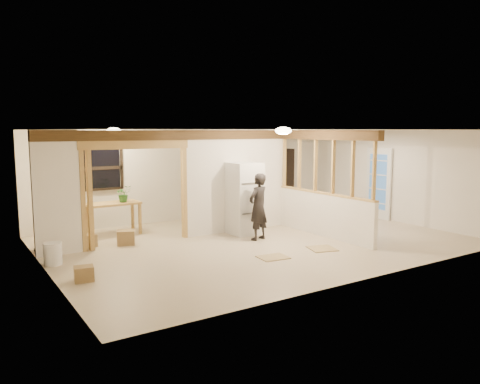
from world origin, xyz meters
TOP-DOWN VIEW (x-y plane):
  - floor at (0.00, 0.00)m, footprint 9.00×6.50m
  - ceiling at (0.00, 0.00)m, footprint 9.00×6.50m
  - wall_back at (0.00, 3.25)m, footprint 9.00×0.01m
  - wall_front at (0.00, -3.25)m, footprint 9.00×0.01m
  - wall_left at (-4.50, 0.00)m, footprint 0.01×6.50m
  - wall_right at (4.50, 0.00)m, footprint 0.01×6.50m
  - partition_left_stub at (-4.05, 1.20)m, footprint 0.90×0.12m
  - partition_center at (0.20, 1.20)m, footprint 2.80×0.12m
  - doorway_frame at (-2.40, 1.20)m, footprint 2.46×0.14m
  - header_beam_back at (-1.00, 1.20)m, footprint 7.00×0.18m
  - header_beam_right at (1.60, -0.40)m, footprint 0.18×3.30m
  - pony_wall at (1.60, -0.40)m, footprint 0.12×3.20m
  - stud_partition at (1.60, -0.40)m, footprint 0.14×3.20m
  - window_back at (-2.60, 3.17)m, footprint 1.12×0.10m
  - french_door at (4.42, 0.40)m, footprint 0.12×0.86m
  - ceiling_dome_main at (0.30, -0.50)m, footprint 0.36×0.36m
  - ceiling_dome_util at (-2.50, 2.30)m, footprint 0.32×0.32m
  - hanging_bulb at (-2.00, 1.60)m, footprint 0.07×0.07m
  - refrigerator at (0.16, 0.79)m, footprint 0.71×0.69m
  - woman at (0.07, 0.09)m, footprint 0.64×0.52m
  - work_table at (-2.55, 2.40)m, footprint 1.26×0.66m
  - potted_plant at (-2.30, 2.34)m, footprint 0.40×0.37m
  - shop_vac at (-4.20, 1.72)m, footprint 0.58×0.58m
  - bookshelf at (2.90, 3.02)m, footprint 0.96×0.32m
  - bucket at (-4.30, 0.50)m, footprint 0.34×0.34m
  - box_util_a at (-2.64, 1.28)m, footprint 0.46×0.43m
  - box_util_b at (-3.38, 1.53)m, footprint 0.33×0.33m
  - box_front at (-4.07, -0.79)m, footprint 0.35×0.30m
  - floor_panel_near at (0.71, -1.35)m, footprint 0.66×0.66m
  - floor_panel_far at (-0.57, -1.33)m, footprint 0.61×0.51m

SIDE VIEW (x-z plane):
  - floor at x=0.00m, z-range -0.01..0.00m
  - floor_panel_far at x=-0.57m, z-range 0.00..0.02m
  - floor_panel_near at x=0.71m, z-range 0.00..0.02m
  - box_front at x=-4.07m, z-range 0.00..0.25m
  - box_util_b at x=-3.38m, z-range 0.00..0.27m
  - box_util_a at x=-2.64m, z-range 0.00..0.32m
  - bucket at x=-4.30m, z-range 0.00..0.42m
  - shop_vac at x=-4.20m, z-range 0.00..0.65m
  - work_table at x=-2.55m, z-range 0.00..0.78m
  - pony_wall at x=1.60m, z-range 0.00..1.00m
  - woman at x=0.07m, z-range 0.00..1.53m
  - refrigerator at x=0.16m, z-range 0.00..1.73m
  - bookshelf at x=2.90m, z-range 0.00..1.92m
  - potted_plant at x=-2.30m, z-range 0.78..1.18m
  - french_door at x=4.42m, z-range 0.00..2.00m
  - doorway_frame at x=-2.40m, z-range 0.00..2.20m
  - wall_back at x=0.00m, z-range 0.00..2.50m
  - wall_front at x=0.00m, z-range 0.00..2.50m
  - wall_left at x=-4.50m, z-range 0.00..2.50m
  - wall_right at x=4.50m, z-range 0.00..2.50m
  - partition_left_stub at x=-4.05m, z-range 0.00..2.50m
  - partition_center at x=0.20m, z-range 0.00..2.50m
  - window_back at x=-2.60m, z-range 1.00..2.10m
  - stud_partition at x=1.60m, z-range 1.00..2.32m
  - hanging_bulb at x=-2.00m, z-range 2.15..2.22m
  - header_beam_back at x=-1.00m, z-range 2.27..2.49m
  - header_beam_right at x=1.60m, z-range 2.27..2.49m
  - ceiling_dome_main at x=0.30m, z-range 2.40..2.56m
  - ceiling_dome_util at x=-2.50m, z-range 2.41..2.55m
  - ceiling at x=0.00m, z-range 2.50..2.50m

